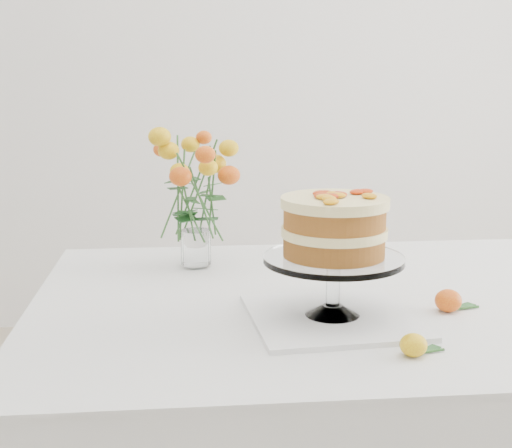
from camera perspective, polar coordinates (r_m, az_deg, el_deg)
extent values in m
cube|color=white|center=(3.39, 1.14, 14.51)|extent=(4.00, 0.04, 2.70)
cube|color=tan|center=(1.49, 10.17, -6.60)|extent=(1.40, 0.90, 0.04)
cylinder|color=tan|center=(1.94, -12.02, -14.17)|extent=(0.06, 0.06, 0.71)
cube|color=white|center=(1.49, 10.20, -5.76)|extent=(1.42, 0.92, 0.01)
cube|color=white|center=(1.94, 6.42, -4.57)|extent=(1.42, 0.01, 0.20)
cube|color=white|center=(1.50, -17.52, -10.15)|extent=(0.01, 0.92, 0.20)
cube|color=white|center=(1.33, 6.12, -7.42)|extent=(0.32, 0.32, 0.01)
cylinder|color=white|center=(1.31, 6.18, -4.76)|extent=(0.03, 0.03, 0.08)
cylinder|color=white|center=(1.30, 6.22, -2.79)|extent=(0.26, 0.26, 0.01)
cylinder|color=#986422|center=(1.29, 6.25, -1.77)|extent=(0.23, 0.23, 0.04)
cylinder|color=#FFF8A4|center=(1.29, 6.27, -0.62)|extent=(0.23, 0.23, 0.02)
cylinder|color=#986422|center=(1.28, 6.30, 0.54)|extent=(0.23, 0.23, 0.04)
cylinder|color=#FFF8A4|center=(1.27, 6.33, 1.75)|extent=(0.24, 0.24, 0.02)
cylinder|color=white|center=(1.68, -4.81, -3.30)|extent=(0.06, 0.06, 0.01)
cylinder|color=white|center=(1.67, -4.83, -1.85)|extent=(0.07, 0.07, 0.08)
ellipsoid|color=yellow|center=(1.18, 12.48, -9.44)|extent=(0.04, 0.04, 0.04)
cylinder|color=#2D5F26|center=(1.20, 13.73, -9.95)|extent=(0.05, 0.02, 0.00)
ellipsoid|color=red|center=(1.41, 15.13, -5.94)|extent=(0.05, 0.05, 0.04)
cylinder|color=#2D5F26|center=(1.43, 16.33, -6.52)|extent=(0.06, 0.02, 0.01)
ellipsoid|color=#F9A10F|center=(1.36, 6.46, -7.04)|extent=(0.03, 0.02, 0.00)
ellipsoid|color=#F9A10F|center=(1.35, 11.00, -7.37)|extent=(0.03, 0.02, 0.00)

